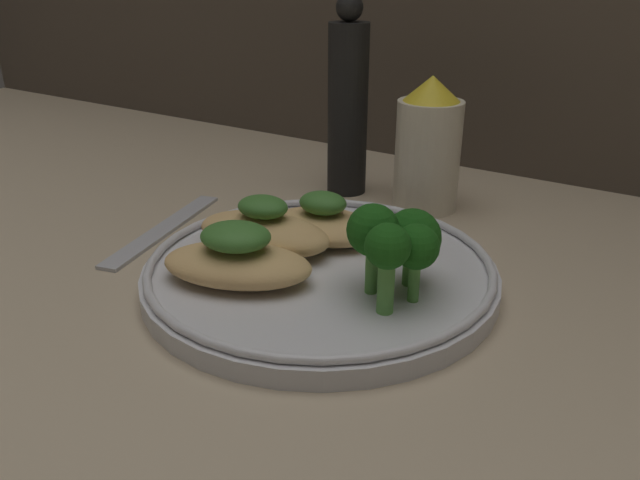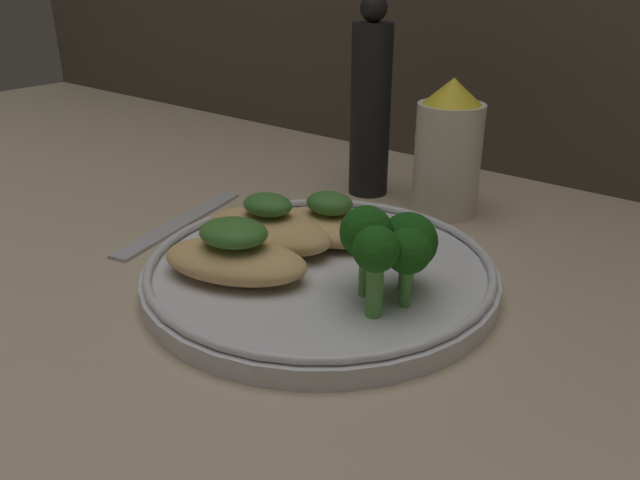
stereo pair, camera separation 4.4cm
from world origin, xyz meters
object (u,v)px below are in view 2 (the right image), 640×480
Objects in this scene: plate at (320,271)px; broccoli_bunch at (391,244)px; pepper_grinder at (370,106)px; sauce_bottle at (444,150)px.

broccoli_bunch reaches higher than plate.
broccoli_bunch is 24.26cm from pepper_grinder.
pepper_grinder reaches higher than sauce_bottle.
plate is at bearing -88.62° from sauce_bottle.
plate is 7.67cm from broccoli_bunch.
sauce_bottle is at bearing 91.38° from plate.
pepper_grinder is at bearing 128.38° from broccoli_bunch.
broccoli_bunch is 20.03cm from sauce_bottle.
sauce_bottle is at bearing 0.00° from pepper_grinder.
sauce_bottle reaches higher than plate.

